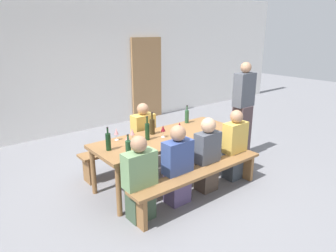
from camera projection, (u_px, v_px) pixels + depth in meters
The scene contains 22 objects.
ground_plane at pixel (168, 180), 4.80m from camera, with size 24.00×24.00×0.00m, color slate.
back_wall at pixel (75, 61), 6.81m from camera, with size 14.00×0.20×3.20m, color white.
wooden_door at pixel (147, 79), 7.98m from camera, with size 0.90×0.06×2.10m, color #9E7247.
tasting_table at pixel (168, 140), 4.60m from camera, with size 2.31×0.84×0.75m.
bench_near at pixel (201, 176), 4.16m from camera, with size 2.21×0.30×0.45m.
bench_far at pixel (142, 146), 5.23m from camera, with size 2.21×0.30×0.45m.
wine_bottle_0 at pixel (187, 116), 5.17m from camera, with size 0.07×0.07×0.31m.
wine_bottle_1 at pixel (108, 141), 3.98m from camera, with size 0.07×0.07×0.32m.
wine_bottle_2 at pixel (147, 131), 4.36m from camera, with size 0.06×0.06×0.35m.
wine_bottle_3 at pixel (128, 148), 3.79m from camera, with size 0.07×0.07×0.29m.
wine_bottle_4 at pixel (152, 126), 4.60m from camera, with size 0.08×0.08×0.34m.
wine_glass_0 at pixel (132, 132), 4.31m from camera, with size 0.06×0.06×0.19m.
wine_glass_1 at pixel (180, 126), 4.65m from camera, with size 0.08×0.08×0.17m.
wine_glass_2 at pixel (163, 129), 4.47m from camera, with size 0.07×0.07×0.18m.
wine_glass_3 at pixel (128, 138), 4.08m from camera, with size 0.07×0.07×0.18m.
wine_glass_4 at pixel (116, 132), 4.35m from camera, with size 0.06×0.06×0.18m.
seated_guest_near_0 at pixel (140, 181), 3.69m from camera, with size 0.41×0.24×1.09m.
seated_guest_near_1 at pixel (178, 167), 4.05m from camera, with size 0.41×0.24×1.11m.
seated_guest_near_2 at pixel (207, 156), 4.38m from camera, with size 0.37×0.24×1.11m.
seated_guest_near_3 at pixel (234, 147), 4.74m from camera, with size 0.39×0.24×1.12m.
seated_guest_far_0 at pixel (144, 139), 5.02m from camera, with size 0.37×0.24×1.15m.
standing_host at pixel (242, 113), 5.44m from camera, with size 0.38×0.24×1.75m.
Camera 1 is at (-2.70, -3.38, 2.26)m, focal length 32.54 mm.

